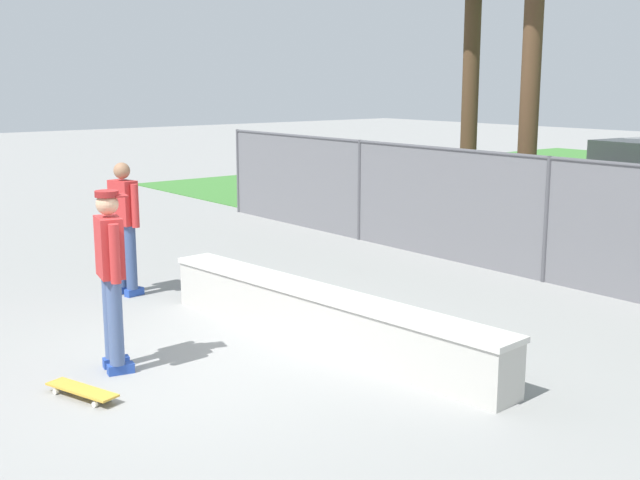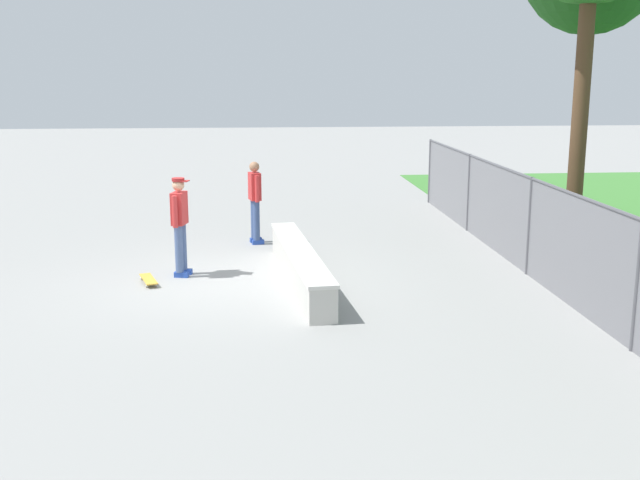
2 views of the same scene
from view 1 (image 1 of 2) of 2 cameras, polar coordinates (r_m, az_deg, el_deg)
name	(u,v)px [view 1 (image 1 of 2)]	position (r m, az deg, el deg)	size (l,w,h in m)	color
ground_plane	(201,367)	(8.47, -8.39, -8.86)	(80.00, 80.00, 0.00)	gray
concrete_ledge	(322,317)	(8.99, 0.15, -5.45)	(5.00, 0.90, 0.62)	#B7B5AD
skateboarder	(111,272)	(8.25, -14.58, -2.17)	(0.59, 0.36, 1.84)	#2647A5
skateboard	(82,390)	(7.90, -16.49, -10.15)	(0.82, 0.43, 0.09)	gold
chainlink_fence	(547,214)	(12.05, 15.74, 1.77)	(16.40, 0.07, 1.84)	#4C4C51
bystander	(124,222)	(11.19, -13.67, 1.21)	(0.59, 0.34, 1.82)	#2647A5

